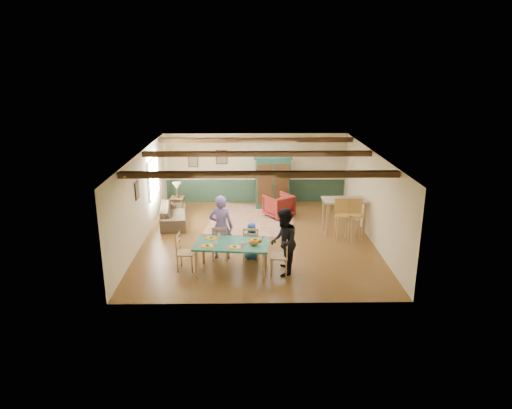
{
  "coord_description": "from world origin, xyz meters",
  "views": [
    {
      "loc": [
        -0.26,
        -13.26,
        5.23
      ],
      "look_at": [
        -0.05,
        -0.1,
        1.15
      ],
      "focal_mm": 32.0,
      "sensor_mm": 36.0,
      "label": 1
    }
  ],
  "objects_px": {
    "armoire": "(273,182)",
    "end_table": "(178,205)",
    "person_woman": "(284,242)",
    "bar_stool_right": "(356,220)",
    "cat": "(254,242)",
    "bar_stool_left": "(342,220)",
    "person_man": "(221,227)",
    "counter_table": "(344,216)",
    "sofa": "(173,214)",
    "armchair": "(279,206)",
    "dining_chair_far_right": "(251,243)",
    "table_lamp": "(177,190)",
    "dining_chair_end_right": "(279,255)",
    "dining_chair_far_left": "(221,242)",
    "dining_chair_end_left": "(186,252)",
    "dining_table": "(232,257)",
    "person_child": "(252,241)"
  },
  "relations": [
    {
      "from": "armoire",
      "to": "bar_stool_left",
      "type": "xyz_separation_m",
      "value": [
        1.96,
        -3.41,
        -0.34
      ]
    },
    {
      "from": "dining_table",
      "to": "bar_stool_left",
      "type": "relative_size",
      "value": 1.48
    },
    {
      "from": "cat",
      "to": "table_lamp",
      "type": "relative_size",
      "value": 0.69
    },
    {
      "from": "counter_table",
      "to": "bar_stool_left",
      "type": "xyz_separation_m",
      "value": [
        -0.18,
        -0.64,
        0.08
      ]
    },
    {
      "from": "person_woman",
      "to": "armchair",
      "type": "height_order",
      "value": "person_woman"
    },
    {
      "from": "dining_chair_far_right",
      "to": "bar_stool_left",
      "type": "bearing_deg",
      "value": -145.83
    },
    {
      "from": "dining_chair_end_left",
      "to": "bar_stool_right",
      "type": "bearing_deg",
      "value": -61.15
    },
    {
      "from": "dining_chair_far_left",
      "to": "bar_stool_left",
      "type": "xyz_separation_m",
      "value": [
        3.63,
        1.39,
        0.14
      ]
    },
    {
      "from": "armoire",
      "to": "end_table",
      "type": "relative_size",
      "value": 3.28
    },
    {
      "from": "sofa",
      "to": "end_table",
      "type": "relative_size",
      "value": 3.53
    },
    {
      "from": "person_man",
      "to": "counter_table",
      "type": "relative_size",
      "value": 1.35
    },
    {
      "from": "dining_chair_end_left",
      "to": "person_man",
      "type": "distance_m",
      "value": 1.23
    },
    {
      "from": "dining_chair_end_right",
      "to": "armoire",
      "type": "relative_size",
      "value": 0.51
    },
    {
      "from": "dining_chair_far_left",
      "to": "bar_stool_left",
      "type": "bearing_deg",
      "value": -152.88
    },
    {
      "from": "dining_chair_end_right",
      "to": "end_table",
      "type": "relative_size",
      "value": 1.68
    },
    {
      "from": "dining_chair_end_right",
      "to": "dining_chair_far_left",
      "type": "bearing_deg",
      "value": -114.92
    },
    {
      "from": "armchair",
      "to": "table_lamp",
      "type": "distance_m",
      "value": 3.71
    },
    {
      "from": "dining_chair_far_left",
      "to": "person_man",
      "type": "xyz_separation_m",
      "value": [
        0.01,
        0.08,
        0.41
      ]
    },
    {
      "from": "bar_stool_left",
      "to": "bar_stool_right",
      "type": "distance_m",
      "value": 0.43
    },
    {
      "from": "dining_chair_far_left",
      "to": "counter_table",
      "type": "xyz_separation_m",
      "value": [
        3.81,
        2.02,
        0.06
      ]
    },
    {
      "from": "dining_chair_far_right",
      "to": "person_man",
      "type": "relative_size",
      "value": 0.55
    },
    {
      "from": "dining_table",
      "to": "armoire",
      "type": "bearing_deg",
      "value": 76.65
    },
    {
      "from": "armoire",
      "to": "end_table",
      "type": "height_order",
      "value": "armoire"
    },
    {
      "from": "dining_table",
      "to": "armchair",
      "type": "height_order",
      "value": "armchair"
    },
    {
      "from": "person_woman",
      "to": "bar_stool_right",
      "type": "xyz_separation_m",
      "value": [
        2.4,
        2.33,
        -0.23
      ]
    },
    {
      "from": "dining_chair_end_left",
      "to": "person_man",
      "type": "bearing_deg",
      "value": -43.15
    },
    {
      "from": "person_man",
      "to": "sofa",
      "type": "distance_m",
      "value": 3.54
    },
    {
      "from": "end_table",
      "to": "counter_table",
      "type": "distance_m",
      "value": 6.01
    },
    {
      "from": "cat",
      "to": "armchair",
      "type": "height_order",
      "value": "cat"
    },
    {
      "from": "person_woman",
      "to": "bar_stool_left",
      "type": "bearing_deg",
      "value": 146.05
    },
    {
      "from": "dining_chair_end_left",
      "to": "dining_chair_end_right",
      "type": "xyz_separation_m",
      "value": [
        2.43,
        -0.26,
        0.0
      ]
    },
    {
      "from": "dining_chair_end_left",
      "to": "table_lamp",
      "type": "xyz_separation_m",
      "value": [
        -0.94,
        4.8,
        0.37
      ]
    },
    {
      "from": "dining_table",
      "to": "person_woman",
      "type": "height_order",
      "value": "person_woman"
    },
    {
      "from": "bar_stool_right",
      "to": "dining_chair_end_left",
      "type": "bearing_deg",
      "value": -157.21
    },
    {
      "from": "cat",
      "to": "bar_stool_left",
      "type": "height_order",
      "value": "bar_stool_left"
    },
    {
      "from": "person_man",
      "to": "bar_stool_right",
      "type": "distance_m",
      "value": 4.26
    },
    {
      "from": "dining_chair_end_left",
      "to": "counter_table",
      "type": "xyz_separation_m",
      "value": [
        4.68,
        2.7,
        0.06
      ]
    },
    {
      "from": "cat",
      "to": "bar_stool_left",
      "type": "distance_m",
      "value": 3.61
    },
    {
      "from": "sofa",
      "to": "dining_chair_end_left",
      "type": "bearing_deg",
      "value": -173.85
    },
    {
      "from": "person_man",
      "to": "counter_table",
      "type": "distance_m",
      "value": 4.28
    },
    {
      "from": "person_child",
      "to": "armoire",
      "type": "relative_size",
      "value": 0.54
    },
    {
      "from": "dining_chair_far_left",
      "to": "armchair",
      "type": "relative_size",
      "value": 1.14
    },
    {
      "from": "person_man",
      "to": "person_woman",
      "type": "relative_size",
      "value": 1.05
    },
    {
      "from": "dining_chair_far_right",
      "to": "dining_chair_far_left",
      "type": "bearing_deg",
      "value": 0.0
    },
    {
      "from": "bar_stool_left",
      "to": "end_table",
      "type": "bearing_deg",
      "value": 152.13
    },
    {
      "from": "armoire",
      "to": "end_table",
      "type": "xyz_separation_m",
      "value": [
        -3.48,
        -0.67,
        -0.69
      ]
    },
    {
      "from": "dining_chair_far_right",
      "to": "dining_chair_end_left",
      "type": "distance_m",
      "value": 1.81
    },
    {
      "from": "dining_chair_far_right",
      "to": "table_lamp",
      "type": "xyz_separation_m",
      "value": [
        -2.66,
        4.22,
        0.37
      ]
    },
    {
      "from": "person_child",
      "to": "end_table",
      "type": "distance_m",
      "value": 4.93
    },
    {
      "from": "dining_chair_far_left",
      "to": "cat",
      "type": "bearing_deg",
      "value": 139.2
    }
  ]
}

